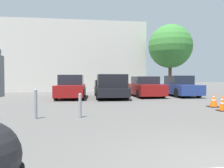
% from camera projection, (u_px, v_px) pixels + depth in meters
% --- Properties ---
extents(ground_plane, '(96.00, 96.00, 0.00)m').
position_uv_depth(ground_plane, '(124.00, 101.00, 12.98)').
color(ground_plane, '#565451').
extents(traffic_cone_fourth, '(0.38, 0.38, 0.67)m').
position_uv_depth(traffic_cone_fourth, '(222.00, 103.00, 9.20)').
color(traffic_cone_fourth, black).
rests_on(traffic_cone_fourth, ground_plane).
extents(traffic_cone_fifth, '(0.50, 0.50, 0.67)m').
position_uv_depth(traffic_cone_fifth, '(214.00, 100.00, 10.43)').
color(traffic_cone_fifth, black).
rests_on(traffic_cone_fifth, ground_plane).
extents(parked_car_nearest, '(2.00, 4.25, 1.59)m').
position_uv_depth(parked_car_nearest, '(71.00, 87.00, 14.88)').
color(parked_car_nearest, maroon).
rests_on(parked_car_nearest, ground_plane).
extents(pickup_truck, '(2.18, 5.45, 1.61)m').
position_uv_depth(pickup_truck, '(110.00, 87.00, 15.09)').
color(pickup_truck, black).
rests_on(pickup_truck, ground_plane).
extents(parked_car_second, '(1.97, 4.16, 1.48)m').
position_uv_depth(parked_car_second, '(145.00, 87.00, 16.14)').
color(parked_car_second, maroon).
rests_on(parked_car_second, ground_plane).
extents(parked_car_third, '(1.82, 4.43, 1.55)m').
position_uv_depth(parked_car_third, '(179.00, 87.00, 16.59)').
color(parked_car_third, navy).
rests_on(parked_car_third, ground_plane).
extents(bollard_nearest, '(0.12, 0.12, 0.86)m').
position_uv_depth(bollard_nearest, '(80.00, 105.00, 7.65)').
color(bollard_nearest, gray).
rests_on(bollard_nearest, ground_plane).
extents(bollard_second, '(0.12, 0.12, 1.03)m').
position_uv_depth(bollard_second, '(36.00, 103.00, 7.44)').
color(bollard_second, gray).
rests_on(bollard_second, ground_plane).
extents(building_facade_backdrop, '(15.95, 5.00, 7.06)m').
position_uv_depth(building_facade_backdrop, '(68.00, 58.00, 23.61)').
color(building_facade_backdrop, beige).
rests_on(building_facade_backdrop, ground_plane).
extents(street_tree_behind_lot, '(4.22, 4.22, 6.54)m').
position_uv_depth(street_tree_behind_lot, '(170.00, 46.00, 21.22)').
color(street_tree_behind_lot, '#513823').
rests_on(street_tree_behind_lot, ground_plane).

